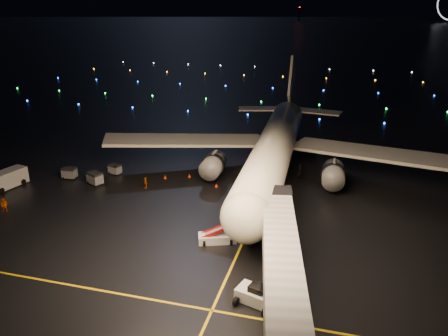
# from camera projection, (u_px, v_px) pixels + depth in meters

# --- Properties ---
(ground) EXTENTS (2000.00, 2000.00, 0.00)m
(ground) POSITION_uv_depth(u_px,v_px,m) (317.00, 42.00, 321.56)
(ground) COLOR black
(ground) RESTS_ON ground
(lane_centre) EXTENTS (0.25, 80.00, 0.02)m
(lane_centre) POSITION_uv_depth(u_px,v_px,m) (263.00, 197.00, 61.01)
(lane_centre) COLOR #DAB108
(lane_centre) RESTS_ON ground
(lane_cross) EXTENTS (60.00, 0.25, 0.02)m
(lane_cross) POSITION_uv_depth(u_px,v_px,m) (45.00, 280.00, 42.58)
(lane_cross) COLOR #DAB108
(lane_cross) RESTS_ON ground
(airliner) EXTENTS (58.12, 55.42, 15.91)m
(airliner) POSITION_uv_depth(u_px,v_px,m) (278.00, 123.00, 67.96)
(airliner) COLOR silver
(airliner) RESTS_ON ground
(pushback_tug) EXTENTS (4.18, 2.97, 1.79)m
(pushback_tug) POSITION_uv_depth(u_px,v_px,m) (257.00, 294.00, 39.16)
(pushback_tug) COLOR silver
(pushback_tug) RESTS_ON ground
(belt_loader) EXTENTS (6.42, 3.73, 3.01)m
(belt_loader) POSITION_uv_depth(u_px,v_px,m) (217.00, 230.00, 49.05)
(belt_loader) COLOR silver
(belt_loader) RESTS_ON ground
(service_truck) EXTENTS (3.64, 7.29, 2.57)m
(service_truck) POSITION_uv_depth(u_px,v_px,m) (8.00, 179.00, 64.07)
(service_truck) COLOR silver
(service_truck) RESTS_ON ground
(crew_b) EXTENTS (1.12, 0.98, 1.95)m
(crew_b) POSITION_uv_depth(u_px,v_px,m) (4.00, 205.00, 56.40)
(crew_b) COLOR #E95200
(crew_b) RESTS_ON ground
(crew_c) EXTENTS (0.88, 1.05, 1.69)m
(crew_c) POSITION_uv_depth(u_px,v_px,m) (146.00, 183.00, 63.86)
(crew_c) COLOR #E95200
(crew_c) RESTS_ON ground
(safety_cone_0) EXTENTS (0.57, 0.57, 0.53)m
(safety_cone_0) POSITION_uv_depth(u_px,v_px,m) (216.00, 185.00, 64.45)
(safety_cone_0) COLOR #F83707
(safety_cone_0) RESTS_ON ground
(safety_cone_1) EXTENTS (0.55, 0.55, 0.50)m
(safety_cone_1) POSITION_uv_depth(u_px,v_px,m) (189.00, 176.00, 68.09)
(safety_cone_1) COLOR #F83707
(safety_cone_1) RESTS_ON ground
(safety_cone_2) EXTENTS (0.58, 0.58, 0.50)m
(safety_cone_2) POSITION_uv_depth(u_px,v_px,m) (165.00, 177.00, 67.60)
(safety_cone_2) COLOR #F83707
(safety_cone_2) RESTS_ON ground
(safety_cone_3) EXTENTS (0.46, 0.46, 0.45)m
(safety_cone_3) POSITION_uv_depth(u_px,v_px,m) (131.00, 143.00, 84.18)
(safety_cone_3) COLOR #F83707
(safety_cone_3) RESTS_ON ground
(radio_mast) EXTENTS (1.80, 1.80, 64.00)m
(radio_mast) POSITION_uv_depth(u_px,v_px,m) (300.00, 1.00, 722.79)
(radio_mast) COLOR black
(radio_mast) RESTS_ON ground
(taxiway_lights) EXTENTS (164.00, 92.00, 0.36)m
(taxiway_lights) POSITION_uv_depth(u_px,v_px,m) (277.00, 85.00, 146.15)
(taxiway_lights) COLOR black
(taxiway_lights) RESTS_ON ground
(baggage_cart_0) EXTENTS (2.09, 1.68, 1.56)m
(baggage_cart_0) POSITION_uv_depth(u_px,v_px,m) (115.00, 169.00, 69.25)
(baggage_cart_0) COLOR slate
(baggage_cart_0) RESTS_ON ground
(baggage_cart_1) EXTENTS (2.14, 1.59, 1.72)m
(baggage_cart_1) POSITION_uv_depth(u_px,v_px,m) (69.00, 173.00, 67.46)
(baggage_cart_1) COLOR slate
(baggage_cart_1) RESTS_ON ground
(baggage_cart_2) EXTENTS (2.59, 2.26, 1.84)m
(baggage_cart_2) POSITION_uv_depth(u_px,v_px,m) (95.00, 178.00, 65.23)
(baggage_cart_2) COLOR slate
(baggage_cart_2) RESTS_ON ground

